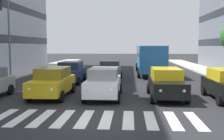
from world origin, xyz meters
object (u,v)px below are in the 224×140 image
Objects in this scene: street_lamp_right at (14,26)px; car_3 at (53,82)px; car_2 at (104,83)px; car_1 at (166,83)px; car_row2_1 at (110,70)px; bus_behind_traffic at (150,57)px; car_row2_0 at (71,72)px.

car_3 is at bearing 125.68° from street_lamp_right.
car_1 is at bearing -178.30° from car_2.
bus_behind_traffic is at bearing -124.54° from car_row2_1.
car_row2_1 is at bearing -151.12° from car_row2_0.
car_row2_0 is (6.91, -6.02, 0.00)m from car_1.
street_lamp_right is (5.60, -2.12, 3.87)m from car_row2_0.
car_row2_0 is 10.06m from bus_behind_traffic.
car_3 is at bearing 92.72° from car_row2_0.
car_row2_1 is at bearing 55.46° from bus_behind_traffic.
car_row2_1 is 0.42× the size of bus_behind_traffic.
car_1 is 8.62m from car_row2_1.
street_lamp_right is at bearing -42.76° from car_2.
street_lamp_right reaches higher than car_3.
car_2 is (3.60, 0.11, 0.00)m from car_1.
car_row2_0 is 1.00× the size of car_row2_1.
car_3 is 10.81m from street_lamp_right.
car_2 is 1.00× the size of car_3.
car_2 is 12.74m from street_lamp_right.
car_1 is 3.60m from car_2.
street_lamp_right reaches higher than car_1.
car_row2_1 is (0.21, -7.83, 0.00)m from car_2.
car_1 is 15.42m from street_lamp_right.
bus_behind_traffic reaches higher than car_1.
street_lamp_right is at bearing -33.03° from car_1.
car_3 is at bearing 0.56° from car_1.
street_lamp_right reaches higher than car_row2_1.
car_3 is 1.00× the size of car_row2_0.
car_row2_1 is (-3.10, -1.71, 0.00)m from car_row2_0.
car_3 is at bearing 63.57° from bus_behind_traffic.
car_1 and car_row2_1 have the same top height.
car_3 is 1.00× the size of car_row2_1.
car_row2_0 is (3.31, -6.12, 0.00)m from car_2.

